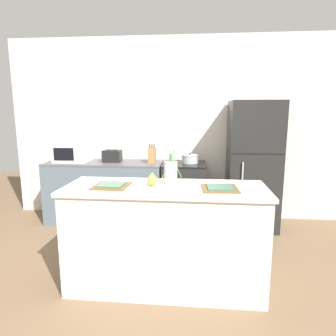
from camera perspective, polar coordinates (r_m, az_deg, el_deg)
The scene contains 14 objects.
ground_plane at distance 3.05m, azimuth -0.49°, elevation -21.29°, with size 10.00×10.00×0.00m, color brown.
back_wall at distance 4.59m, azimuth 2.14°, elevation 7.36°, with size 5.20×0.08×2.70m.
kitchen_island at distance 2.82m, azimuth -0.50°, elevation -12.98°, with size 1.80×0.66×0.96m.
back_counter at distance 4.53m, azimuth -11.80°, elevation -4.47°, with size 1.68×0.60×0.89m.
stove_range at distance 4.34m, azimuth 3.06°, elevation -4.96°, with size 0.60×0.61×0.89m.
refrigerator at distance 4.31m, azimuth 15.84°, elevation 0.45°, with size 0.68×0.67×1.76m.
flower_vase at distance 2.71m, azimuth 0.56°, elevation 0.10°, with size 0.21×0.15×0.42m.
pear_figurine at distance 2.68m, azimuth -3.04°, elevation -2.24°, with size 0.09×0.09×0.15m.
plate_setting_left at distance 2.71m, azimuth -10.72°, elevation -3.27°, with size 0.32×0.32×0.02m.
plate_setting_right at distance 2.61m, azimuth 9.84°, elevation -3.77°, with size 0.32×0.32×0.02m.
toaster at distance 4.43m, azimuth -10.58°, elevation 2.28°, with size 0.28×0.18×0.17m.
cooking_pot at distance 4.27m, azimuth 4.19°, elevation 1.76°, with size 0.23×0.23×0.14m.
microwave at distance 4.59m, azimuth -17.84°, elevation 2.84°, with size 0.48×0.37×0.27m.
knife_block at distance 4.26m, azimuth -3.06°, elevation 2.46°, with size 0.10×0.14×0.27m.
Camera 1 is at (0.27, -2.57, 1.61)m, focal length 32.00 mm.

